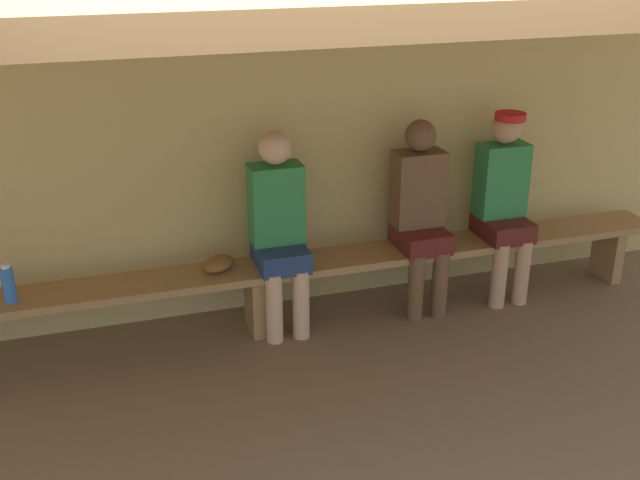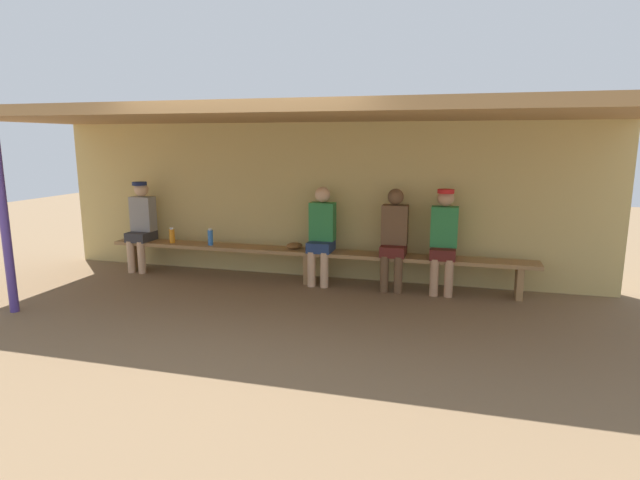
# 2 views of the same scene
# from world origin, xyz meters

# --- Properties ---
(ground_plane) EXTENTS (24.00, 24.00, 0.00)m
(ground_plane) POSITION_xyz_m (0.00, 0.00, 0.00)
(ground_plane) COLOR brown
(back_wall) EXTENTS (8.00, 0.20, 2.20)m
(back_wall) POSITION_xyz_m (0.00, 2.00, 1.10)
(back_wall) COLOR tan
(back_wall) RESTS_ON ground
(dugout_roof) EXTENTS (8.00, 2.80, 0.12)m
(dugout_roof) POSITION_xyz_m (0.00, 0.70, 2.26)
(dugout_roof) COLOR #9E7547
(dugout_roof) RESTS_ON back_wall
(support_post) EXTENTS (0.10, 0.10, 2.20)m
(support_post) POSITION_xyz_m (-2.94, -0.55, 1.10)
(support_post) COLOR #4C388C
(support_post) RESTS_ON ground
(bench) EXTENTS (6.00, 0.36, 0.46)m
(bench) POSITION_xyz_m (0.00, 1.55, 0.39)
(bench) COLOR #9E7547
(bench) RESTS_ON ground
(player_in_blue) EXTENTS (0.34, 0.42, 1.34)m
(player_in_blue) POSITION_xyz_m (-2.63, 1.55, 0.75)
(player_in_blue) COLOR #333338
(player_in_blue) RESTS_ON ground
(player_with_sunglasses) EXTENTS (0.34, 0.42, 1.34)m
(player_with_sunglasses) POSITION_xyz_m (0.18, 1.55, 0.73)
(player_with_sunglasses) COLOR navy
(player_with_sunglasses) RESTS_ON ground
(player_near_post) EXTENTS (0.34, 0.42, 1.34)m
(player_near_post) POSITION_xyz_m (1.17, 1.55, 0.73)
(player_near_post) COLOR #591E19
(player_near_post) RESTS_ON ground
(player_in_red) EXTENTS (0.34, 0.42, 1.34)m
(player_in_red) POSITION_xyz_m (1.81, 1.55, 0.75)
(player_in_red) COLOR #591E19
(player_in_red) RESTS_ON ground
(water_bottle_green) EXTENTS (0.08, 0.08, 0.23)m
(water_bottle_green) POSITION_xyz_m (-2.10, 1.51, 0.57)
(water_bottle_green) COLOR orange
(water_bottle_green) RESTS_ON bench
(water_bottle_clear) EXTENTS (0.08, 0.08, 0.24)m
(water_bottle_clear) POSITION_xyz_m (-1.47, 1.51, 0.58)
(water_bottle_clear) COLOR blue
(water_bottle_clear) RESTS_ON bench
(baseball_glove_dark_brown) EXTENTS (0.29, 0.29, 0.09)m
(baseball_glove_dark_brown) POSITION_xyz_m (-0.22, 1.58, 0.51)
(baseball_glove_dark_brown) COLOR brown
(baseball_glove_dark_brown) RESTS_ON bench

